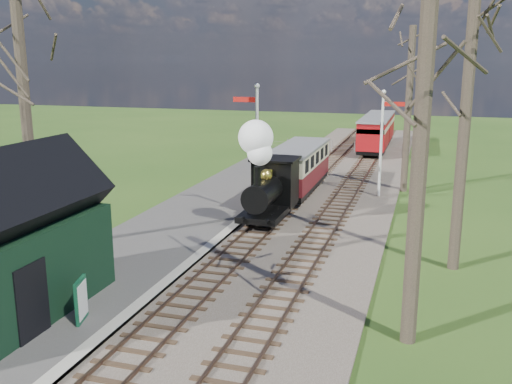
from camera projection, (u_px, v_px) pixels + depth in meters
distant_hills at (380, 243)px, 74.55m from camera, size 114.40×48.00×22.02m
ballast_bed at (323, 193)px, 31.41m from camera, size 8.00×60.00×0.10m
track_near at (300, 191)px, 31.77m from camera, size 1.60×60.00×0.15m
track_far at (347, 194)px, 31.03m from camera, size 1.60×60.00×0.15m
platform at (184, 224)px, 25.32m from camera, size 5.00×44.00×0.20m
coping_strip at (232, 228)px, 24.66m from camera, size 0.40×44.00×0.21m
station_shed at (6, 244)px, 15.74m from camera, size 3.25×6.30×4.78m
semaphore_near at (255, 142)px, 25.60m from camera, size 1.22×0.24×6.22m
semaphore_far at (383, 136)px, 29.79m from camera, size 1.22×0.24×5.72m
bare_trees at (264, 121)px, 19.15m from camera, size 15.51×22.39×12.00m
fence_line at (343, 147)px, 44.62m from camera, size 12.60×0.08×1.00m
locomotive at (268, 178)px, 25.11m from camera, size 1.86×4.34×4.65m
coach at (298, 167)px, 30.89m from camera, size 2.17×7.45×2.29m
red_carriage_a at (373, 136)px, 43.61m from camera, size 2.13×5.28×2.24m
red_carriage_b at (380, 128)px, 48.74m from camera, size 2.13×5.28×2.24m
sign_board at (81, 300)px, 15.63m from camera, size 0.31×0.82×1.22m
bench at (54, 299)px, 16.38m from camera, size 0.67×1.30×0.71m
person at (30, 305)px, 15.25m from camera, size 0.36×0.49×1.25m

